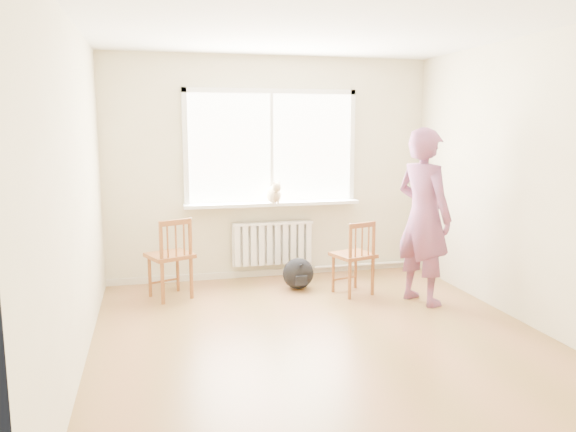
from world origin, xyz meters
TOP-DOWN VIEW (x-y plane):
  - floor at (0.00, 0.00)m, footprint 4.50×4.50m
  - ceiling at (0.00, 0.00)m, footprint 4.50×4.50m
  - back_wall at (0.00, 2.25)m, footprint 4.00×0.01m
  - window at (0.00, 2.22)m, footprint 2.12×0.05m
  - windowsill at (0.00, 2.14)m, footprint 2.15×0.22m
  - radiator at (0.00, 2.16)m, footprint 1.00×0.12m
  - heating_pipe at (1.25, 2.19)m, footprint 1.40×0.04m
  - baseboard at (0.00, 2.23)m, footprint 4.00×0.03m
  - chair_left at (-1.25, 1.57)m, footprint 0.57×0.56m
  - chair_right at (0.74, 1.24)m, footprint 0.51×0.49m
  - person at (1.33, 0.82)m, footprint 0.66×0.79m
  - cat at (-0.00, 2.05)m, footprint 0.20×0.42m
  - backpack at (0.18, 1.60)m, footprint 0.41×0.34m

SIDE VIEW (x-z plane):
  - floor at x=0.00m, z-range 0.00..0.00m
  - baseboard at x=0.00m, z-range 0.00..0.08m
  - heating_pipe at x=1.25m, z-range 0.06..0.10m
  - backpack at x=0.18m, z-range 0.00..0.36m
  - chair_right at x=0.74m, z-range 0.00..0.84m
  - radiator at x=0.00m, z-range 0.16..0.71m
  - chair_left at x=-1.25m, z-range 0.00..0.90m
  - person at x=1.33m, z-range 0.00..1.86m
  - windowsill at x=0.00m, z-range 0.91..0.95m
  - cat at x=0.00m, z-range 0.92..1.21m
  - back_wall at x=0.00m, z-range 0.00..2.70m
  - window at x=0.00m, z-range 0.95..2.37m
  - ceiling at x=0.00m, z-range 2.70..2.70m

